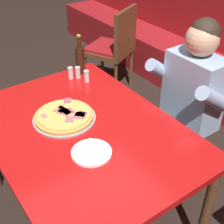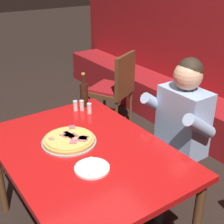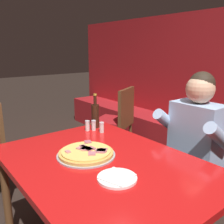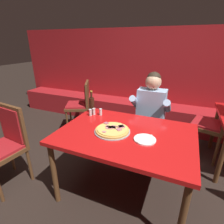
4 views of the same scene
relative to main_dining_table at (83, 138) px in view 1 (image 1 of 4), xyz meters
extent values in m
plane|color=black|center=(0.00, 0.00, -0.70)|extent=(24.00, 24.00, 0.00)
cylinder|color=brown|center=(-0.62, 0.43, -0.33)|extent=(0.06, 0.06, 0.73)
cylinder|color=brown|center=(0.62, 0.43, -0.33)|extent=(0.06, 0.06, 0.73)
cube|color=red|center=(0.00, 0.00, 0.06)|extent=(1.37, 0.98, 0.04)
cylinder|color=#9E9EA3|center=(-0.13, -0.04, 0.08)|extent=(0.37, 0.37, 0.01)
cylinder|color=gold|center=(-0.13, -0.04, 0.10)|extent=(0.35, 0.35, 0.02)
cylinder|color=#E5BC5B|center=(-0.13, -0.04, 0.11)|extent=(0.31, 0.31, 0.01)
cube|color=#C6757A|center=(-0.17, -0.04, 0.12)|extent=(0.08, 0.08, 0.01)
cube|color=#A85B66|center=(-0.12, -0.02, 0.12)|extent=(0.04, 0.05, 0.01)
cube|color=#A85B66|center=(-0.13, -0.02, 0.12)|extent=(0.06, 0.07, 0.01)
cube|color=#C6757A|center=(-0.08, 0.02, 0.12)|extent=(0.05, 0.06, 0.01)
cube|color=#B76670|center=(-0.15, -0.03, 0.12)|extent=(0.07, 0.07, 0.01)
cube|color=#A85B66|center=(-0.24, 0.04, 0.12)|extent=(0.06, 0.06, 0.01)
cube|color=#B76670|center=(-0.06, -0.05, 0.12)|extent=(0.07, 0.07, 0.01)
cube|color=#C6757A|center=(-0.18, -0.15, 0.12)|extent=(0.04, 0.03, 0.01)
cube|color=#B76670|center=(-0.06, 0.04, 0.12)|extent=(0.08, 0.08, 0.01)
cube|color=#C6757A|center=(-0.20, -0.03, 0.12)|extent=(0.04, 0.04, 0.01)
cube|color=#B76670|center=(-0.06, 0.02, 0.12)|extent=(0.09, 0.08, 0.01)
cylinder|color=white|center=(0.22, -0.07, 0.08)|extent=(0.21, 0.21, 0.01)
cube|color=white|center=(0.22, -0.07, 0.09)|extent=(0.19, 0.19, 0.01)
cylinder|color=black|center=(-0.59, 0.34, 0.18)|extent=(0.07, 0.07, 0.20)
cylinder|color=black|center=(-0.59, 0.34, 0.32)|extent=(0.03, 0.03, 0.08)
cylinder|color=#B29933|center=(-0.59, 0.34, 0.36)|extent=(0.03, 0.03, 0.01)
cylinder|color=silver|center=(-0.53, 0.28, 0.11)|extent=(0.04, 0.04, 0.07)
cylinder|color=silver|center=(-0.53, 0.28, 0.10)|extent=(0.03, 0.03, 0.04)
cylinder|color=silver|center=(-0.53, 0.28, 0.16)|extent=(0.04, 0.04, 0.01)
cylinder|color=silver|center=(-0.44, 0.30, 0.11)|extent=(0.04, 0.04, 0.07)
cylinder|color=#28231E|center=(-0.44, 0.30, 0.10)|extent=(0.03, 0.03, 0.04)
cylinder|color=silver|center=(-0.44, 0.30, 0.16)|extent=(0.04, 0.04, 0.01)
cylinder|color=silver|center=(-0.55, 0.23, 0.11)|extent=(0.04, 0.04, 0.07)
cylinder|color=#B23323|center=(-0.55, 0.23, 0.10)|extent=(0.03, 0.03, 0.04)
cylinder|color=silver|center=(-0.55, 0.23, 0.16)|extent=(0.04, 0.04, 0.01)
ellipsoid|color=black|center=(0.00, 0.51, -0.65)|extent=(0.11, 0.24, 0.09)
ellipsoid|color=black|center=(0.20, 0.51, -0.65)|extent=(0.11, 0.24, 0.09)
cylinder|color=#282833|center=(0.00, 0.51, -0.47)|extent=(0.11, 0.11, 0.43)
cylinder|color=#282833|center=(0.20, 0.51, -0.47)|extent=(0.11, 0.11, 0.43)
cube|color=#282833|center=(0.10, 0.61, -0.19)|extent=(0.34, 0.40, 0.12)
cube|color=#9EBCE0|center=(0.10, 0.81, 0.08)|extent=(0.38, 0.22, 0.52)
cylinder|color=#9EBCE0|center=(-0.12, 0.73, 0.16)|extent=(0.09, 0.30, 0.25)
cylinder|color=#9EBCE0|center=(0.32, 0.73, 0.16)|extent=(0.09, 0.30, 0.25)
sphere|color=#D6A884|center=(0.10, 0.81, 0.45)|extent=(0.21, 0.21, 0.21)
sphere|color=#2D2319|center=(0.10, 0.82, 0.48)|extent=(0.19, 0.19, 0.19)
cylinder|color=brown|center=(-1.62, 1.21, -0.47)|extent=(0.04, 0.04, 0.45)
cylinder|color=brown|center=(-1.45, 0.87, -0.47)|extent=(0.04, 0.04, 0.45)
cylinder|color=brown|center=(-1.28, 1.38, -0.47)|extent=(0.04, 0.04, 0.45)
cylinder|color=brown|center=(-1.11, 1.04, -0.47)|extent=(0.04, 0.04, 0.45)
cube|color=brown|center=(-1.36, 1.13, -0.22)|extent=(0.59, 0.59, 0.05)
cube|color=#A3191E|center=(-1.36, 1.13, -0.18)|extent=(0.54, 0.54, 0.03)
cube|color=brown|center=(-1.18, 1.22, 0.03)|extent=(0.23, 0.41, 0.45)
cube|color=#A3191E|center=(-1.20, 1.21, 0.03)|extent=(0.18, 0.33, 0.38)
camera|label=1|loc=(1.25, -0.68, 1.16)|focal=50.00mm
camera|label=2|loc=(1.52, -0.83, 1.18)|focal=50.00mm
camera|label=3|loc=(1.12, -0.82, 0.74)|focal=40.00mm
camera|label=4|loc=(0.49, -1.51, 0.95)|focal=28.00mm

